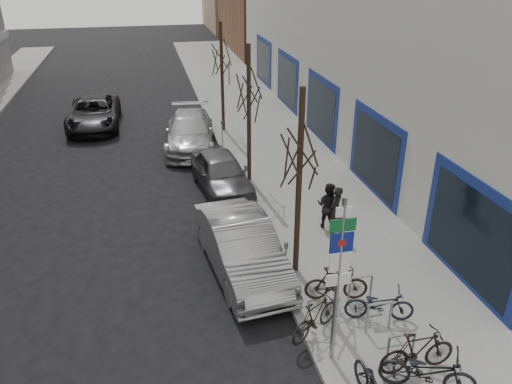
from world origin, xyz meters
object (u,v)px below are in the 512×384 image
pedestrian_near (336,210)px  tree_mid (249,82)px  tree_far (221,51)px  highway_sign_pole (339,273)px  bike_rack (379,313)px  meter_mid (246,178)px  bike_far_inner (336,283)px  lane_car (94,113)px  parked_car_mid (221,173)px  tree_near (301,141)px  parked_car_back (190,132)px  pedestrian_far (328,205)px  parked_car_front (242,247)px  meter_front (286,258)px  bike_mid_inner (315,316)px  bike_far_curb (428,368)px  bike_near_right (418,351)px  meter_back (222,131)px  bike_mid_curb (380,302)px

pedestrian_near → tree_mid: bearing=-111.6°
tree_far → pedestrian_near: size_ratio=3.41×
highway_sign_pole → tree_far: bearing=89.3°
bike_rack → meter_mid: (-1.65, 7.90, 0.26)m
bike_far_inner → lane_car: lane_car is taller
lane_car → parked_car_mid: bearing=-59.1°
tree_near → highway_sign_pole: bearing=-93.3°
parked_car_back → pedestrian_far: 9.64m
parked_car_mid → parked_car_front: bearing=-98.9°
meter_front → bike_mid_inner: bearing=-86.7°
meter_front → parked_car_mid: 6.60m
parked_car_front → pedestrian_near: pedestrian_near is taller
bike_rack → lane_car: (-7.76, 18.26, 0.11)m
tree_mid → pedestrian_near: (1.86, -4.69, -3.15)m
bike_far_curb → pedestrian_far: size_ratio=1.22×
bike_rack → parked_car_mid: size_ratio=0.51×
meter_front → pedestrian_near: pedestrian_near is taller
meter_mid → pedestrian_near: bearing=-54.1°
meter_front → bike_near_right: bearing=-63.1°
tree_near → tree_mid: same height
meter_back → parked_car_front: size_ratio=0.26×
meter_front → meter_back: bearing=90.0°
parked_car_front → parked_car_back: parked_car_front is taller
bike_mid_curb → pedestrian_near: size_ratio=1.06×
tree_near → meter_mid: size_ratio=4.33×
parked_car_front → parked_car_back: (-0.43, 10.63, -0.02)m
bike_mid_curb → tree_near: bearing=45.7°
meter_back → parked_car_mid: size_ratio=0.29×
bike_far_curb → pedestrian_near: (0.48, 6.63, 0.21)m
meter_front → pedestrian_near: size_ratio=0.79×
meter_mid → tree_far: bearing=86.8°
parked_car_back → pedestrian_near: size_ratio=3.37×
tree_near → parked_car_back: (-1.91, 11.11, -3.31)m
bike_mid_curb → bike_near_right: bearing=-161.5°
highway_sign_pole → meter_front: size_ratio=3.31×
tree_near → lane_car: bearing=113.1°
tree_near → bike_mid_inner: 4.37m
tree_mid → bike_mid_curb: bearing=-81.2°
pedestrian_near → meter_mid: bearing=-97.3°
meter_mid → parked_car_front: parked_car_front is taller
pedestrian_near → lane_car: bearing=-101.4°
bike_far_curb → parked_car_mid: (-2.58, 10.88, 0.00)m
bike_mid_curb → bike_far_curb: bearing=-163.8°
parked_car_mid → pedestrian_far: bearing=-58.9°
meter_front → meter_mid: (0.00, 5.50, 0.00)m
tree_far → meter_mid: tree_far is taller
tree_near → parked_car_front: size_ratio=1.12×
highway_sign_pole → tree_near: tree_near is taller
bike_mid_inner → bike_far_curb: bike_far_curb is taller
pedestrian_near → pedestrian_far: bearing=-114.6°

